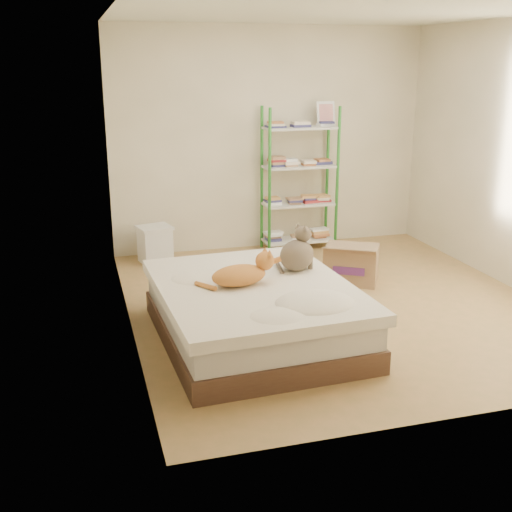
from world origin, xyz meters
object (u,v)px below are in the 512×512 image
object	(u,v)px
cardboard_box	(351,264)
white_bin	(155,244)
bed	(254,312)
grey_cat	(297,249)
orange_cat	(239,273)
shelf_unit	(300,181)

from	to	relation	value
cardboard_box	white_bin	distance (m)	2.23
bed	grey_cat	bearing A→B (deg)	26.06
white_bin	orange_cat	bearing A→B (deg)	-80.80
grey_cat	cardboard_box	bearing A→B (deg)	-69.27
grey_cat	bed	bearing A→B (deg)	95.75
white_bin	shelf_unit	bearing A→B (deg)	3.38
cardboard_box	white_bin	world-z (taller)	cardboard_box
orange_cat	shelf_unit	xyz separation A→B (m)	(1.38, 2.44, 0.24)
grey_cat	cardboard_box	distance (m)	1.35
shelf_unit	white_bin	bearing A→B (deg)	-176.62
bed	white_bin	bearing A→B (deg)	99.45
shelf_unit	orange_cat	bearing A→B (deg)	-119.49
cardboard_box	shelf_unit	bearing A→B (deg)	125.13
orange_cat	grey_cat	xyz separation A→B (m)	(0.57, 0.24, 0.09)
grey_cat	white_bin	distance (m)	2.35
bed	white_bin	world-z (taller)	bed
bed	orange_cat	bearing A→B (deg)	174.22
cardboard_box	white_bin	size ratio (longest dim) A/B	1.66
bed	orange_cat	xyz separation A→B (m)	(-0.13, 0.01, 0.35)
cardboard_box	grey_cat	bearing A→B (deg)	-105.49
shelf_unit	white_bin	world-z (taller)	shelf_unit
orange_cat	cardboard_box	world-z (taller)	orange_cat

